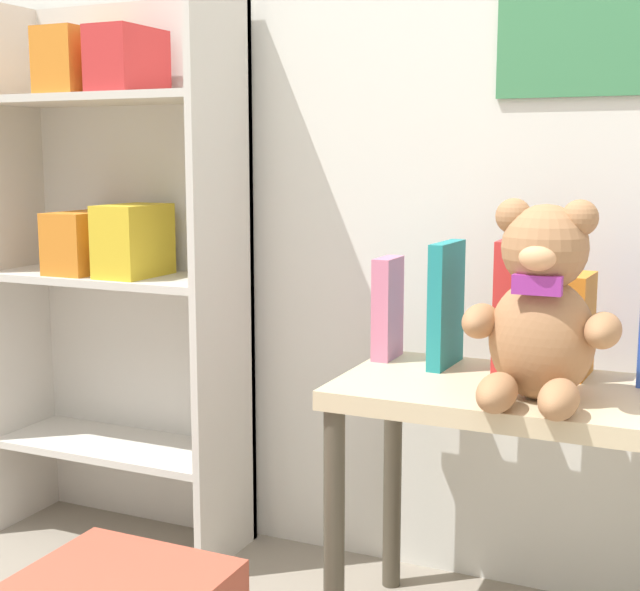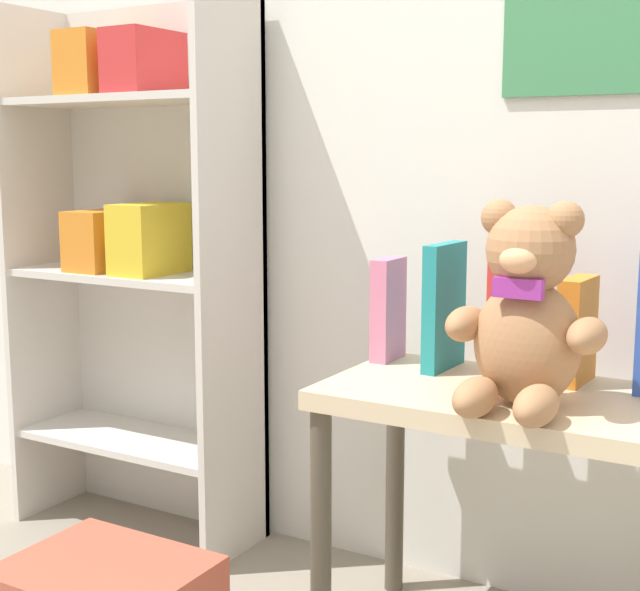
{
  "view_description": "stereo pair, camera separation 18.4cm",
  "coord_description": "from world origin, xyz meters",
  "px_view_note": "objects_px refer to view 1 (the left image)",
  "views": [
    {
      "loc": [
        0.5,
        -0.43,
        0.95
      ],
      "look_at": [
        -0.26,
        1.22,
        0.66
      ],
      "focal_mm": 50.0,
      "sensor_mm": 36.0,
      "label": 1
    },
    {
      "loc": [
        0.66,
        -0.35,
        0.95
      ],
      "look_at": [
        -0.26,
        1.22,
        0.66
      ],
      "focal_mm": 50.0,
      "sensor_mm": 36.0,
      "label": 2
    }
  ],
  "objects_px": {
    "book_standing_red": "(510,306)",
    "book_standing_pink": "(388,308)",
    "bookshelf_side": "(121,244)",
    "book_standing_teal": "(445,304)",
    "display_table": "(528,431)",
    "book_standing_orange": "(579,326)",
    "teddy_bear": "(541,311)"
  },
  "relations": [
    {
      "from": "book_standing_red",
      "to": "book_standing_orange",
      "type": "relative_size",
      "value": 1.31
    },
    {
      "from": "display_table",
      "to": "teddy_bear",
      "type": "distance_m",
      "value": 0.26
    },
    {
      "from": "book_standing_red",
      "to": "book_standing_orange",
      "type": "xyz_separation_m",
      "value": [
        0.13,
        0.02,
        -0.03
      ]
    },
    {
      "from": "teddy_bear",
      "to": "book_standing_teal",
      "type": "xyz_separation_m",
      "value": [
        -0.22,
        0.19,
        -0.03
      ]
    },
    {
      "from": "bookshelf_side",
      "to": "book_standing_orange",
      "type": "xyz_separation_m",
      "value": [
        1.1,
        -0.04,
        -0.11
      ]
    },
    {
      "from": "book_standing_teal",
      "to": "book_standing_orange",
      "type": "xyz_separation_m",
      "value": [
        0.26,
        0.02,
        -0.03
      ]
    },
    {
      "from": "book_standing_pink",
      "to": "book_standing_orange",
      "type": "relative_size",
      "value": 1.07
    },
    {
      "from": "bookshelf_side",
      "to": "display_table",
      "type": "xyz_separation_m",
      "value": [
        1.03,
        -0.16,
        -0.29
      ]
    },
    {
      "from": "display_table",
      "to": "book_standing_red",
      "type": "distance_m",
      "value": 0.24
    },
    {
      "from": "bookshelf_side",
      "to": "book_standing_teal",
      "type": "height_order",
      "value": "bookshelf_side"
    },
    {
      "from": "book_standing_pink",
      "to": "display_table",
      "type": "bearing_deg",
      "value": -20.59
    },
    {
      "from": "teddy_bear",
      "to": "book_standing_red",
      "type": "distance_m",
      "value": 0.21
    },
    {
      "from": "display_table",
      "to": "teddy_bear",
      "type": "height_order",
      "value": "teddy_bear"
    },
    {
      "from": "bookshelf_side",
      "to": "display_table",
      "type": "bearing_deg",
      "value": -8.79
    },
    {
      "from": "bookshelf_side",
      "to": "book_standing_teal",
      "type": "bearing_deg",
      "value": -4.04
    },
    {
      "from": "display_table",
      "to": "book_standing_orange",
      "type": "distance_m",
      "value": 0.23
    },
    {
      "from": "book_standing_teal",
      "to": "book_standing_pink",
      "type": "bearing_deg",
      "value": 175.27
    },
    {
      "from": "book_standing_red",
      "to": "book_standing_orange",
      "type": "height_order",
      "value": "book_standing_red"
    },
    {
      "from": "teddy_bear",
      "to": "book_standing_red",
      "type": "bearing_deg",
      "value": 116.85
    },
    {
      "from": "book_standing_red",
      "to": "book_standing_pink",
      "type": "bearing_deg",
      "value": 175.68
    },
    {
      "from": "book_standing_pink",
      "to": "book_standing_teal",
      "type": "bearing_deg",
      "value": -7.94
    },
    {
      "from": "display_table",
      "to": "teddy_bear",
      "type": "relative_size",
      "value": 2.02
    },
    {
      "from": "book_standing_red",
      "to": "book_standing_teal",
      "type": "bearing_deg",
      "value": 179.27
    },
    {
      "from": "bookshelf_side",
      "to": "book_standing_pink",
      "type": "xyz_separation_m",
      "value": [
        0.71,
        -0.04,
        -0.1
      ]
    },
    {
      "from": "display_table",
      "to": "book_standing_pink",
      "type": "height_order",
      "value": "book_standing_pink"
    },
    {
      "from": "bookshelf_side",
      "to": "book_standing_pink",
      "type": "distance_m",
      "value": 0.72
    },
    {
      "from": "display_table",
      "to": "book_standing_pink",
      "type": "distance_m",
      "value": 0.39
    },
    {
      "from": "book_standing_teal",
      "to": "display_table",
      "type": "bearing_deg",
      "value": -24.89
    },
    {
      "from": "teddy_bear",
      "to": "book_standing_teal",
      "type": "distance_m",
      "value": 0.29
    },
    {
      "from": "book_standing_teal",
      "to": "book_standing_orange",
      "type": "distance_m",
      "value": 0.26
    },
    {
      "from": "book_standing_teal",
      "to": "teddy_bear",
      "type": "bearing_deg",
      "value": -37.54
    },
    {
      "from": "book_standing_teal",
      "to": "book_standing_orange",
      "type": "relative_size",
      "value": 1.26
    }
  ]
}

